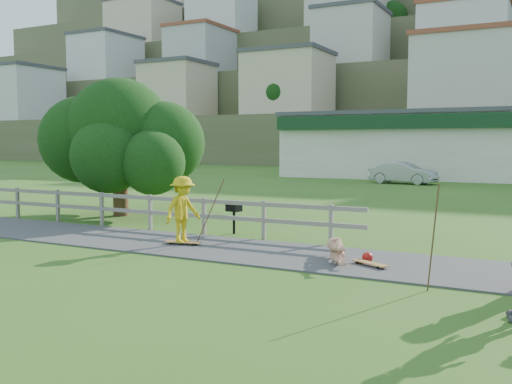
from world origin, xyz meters
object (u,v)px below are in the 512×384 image
skater_fallen (337,250)px  bbq (234,219)px  car_silver (403,173)px  tree (120,155)px  skater_rider (183,213)px

skater_fallen → bbq: size_ratio=1.86×
car_silver → tree: tree is taller
car_silver → bbq: 23.16m
tree → bbq: size_ratio=6.94×
skater_fallen → car_silver: 26.09m
skater_rider → car_silver: skater_rider is taller
skater_fallen → car_silver: size_ratio=0.38×
tree → bbq: tree is taller
skater_fallen → car_silver: car_silver is taller
skater_fallen → skater_rider: bearing=152.6°
skater_rider → skater_fallen: 4.39m
car_silver → skater_fallen: bearing=-161.7°
skater_rider → bbq: skater_rider is taller
skater_fallen → tree: (-10.01, 4.30, 1.95)m
car_silver → tree: 22.17m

